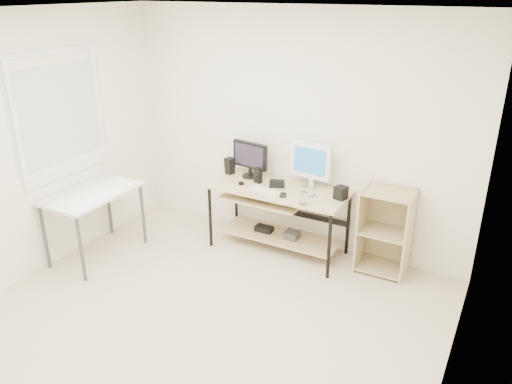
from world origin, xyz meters
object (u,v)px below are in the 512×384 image
object	(u,v)px
side_table	(93,199)
shelf_unit	(386,230)
desk	(276,205)
black_monitor	(250,157)
white_imac	(310,162)
audio_controller	(258,175)

from	to	relation	value
side_table	shelf_unit	bearing A→B (deg)	23.33
desk	black_monitor	world-z (taller)	black_monitor
white_imac	audio_controller	world-z (taller)	white_imac
side_table	desk	bearing A→B (deg)	32.65
audio_controller	shelf_unit	bearing A→B (deg)	20.90
shelf_unit	audio_controller	bearing A→B (deg)	-174.69
black_monitor	side_table	bearing A→B (deg)	-127.54
black_monitor	white_imac	bearing A→B (deg)	11.47
desk	black_monitor	xyz separation A→B (m)	(-0.41, 0.15, 0.45)
shelf_unit	black_monitor	size ratio (longest dim) A/B	2.00
side_table	audio_controller	distance (m)	1.79
side_table	audio_controller	world-z (taller)	audio_controller
desk	side_table	distance (m)	1.97
shelf_unit	audio_controller	distance (m)	1.48
side_table	white_imac	bearing A→B (deg)	32.48
shelf_unit	side_table	bearing A→B (deg)	-156.67
black_monitor	audio_controller	distance (m)	0.25
shelf_unit	white_imac	xyz separation A→B (m)	(-0.87, 0.02, 0.59)
desk	audio_controller	bearing A→B (deg)	173.42
desk	white_imac	world-z (taller)	white_imac
shelf_unit	audio_controller	world-z (taller)	audio_controller
desk	shelf_unit	bearing A→B (deg)	7.77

